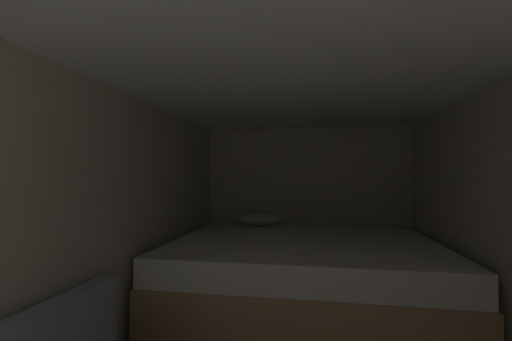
{
  "coord_description": "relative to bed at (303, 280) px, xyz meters",
  "views": [
    {
      "loc": [
        0.11,
        -0.33,
        1.45
      ],
      "look_at": [
        -0.41,
        2.62,
        1.51
      ],
      "focal_mm": 23.45,
      "sensor_mm": 36.0,
      "label": 1
    }
  ],
  "objects": [
    {
      "name": "wall_left",
      "position": [
        -1.36,
        -1.3,
        0.64
      ],
      "size": [
        0.05,
        4.77,
        2.1
      ],
      "primitive_type": "cube",
      "color": "beige",
      "rests_on": "ground"
    },
    {
      "name": "bed",
      "position": [
        0.0,
        0.0,
        0.0
      ],
      "size": [
        2.55,
        2.09,
        0.98
      ],
      "color": "tan",
      "rests_on": "ground"
    },
    {
      "name": "wall_back",
      "position": [
        0.0,
        1.11,
        0.64
      ],
      "size": [
        2.77,
        0.05,
        2.1
      ],
      "primitive_type": "cube",
      "color": "beige",
      "rests_on": "ground"
    },
    {
      "name": "ceiling_slab",
      "position": [
        0.0,
        -1.3,
        1.71
      ],
      "size": [
        2.77,
        4.77,
        0.05
      ],
      "primitive_type": "cube",
      "color": "white",
      "rests_on": "wall_left"
    }
  ]
}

